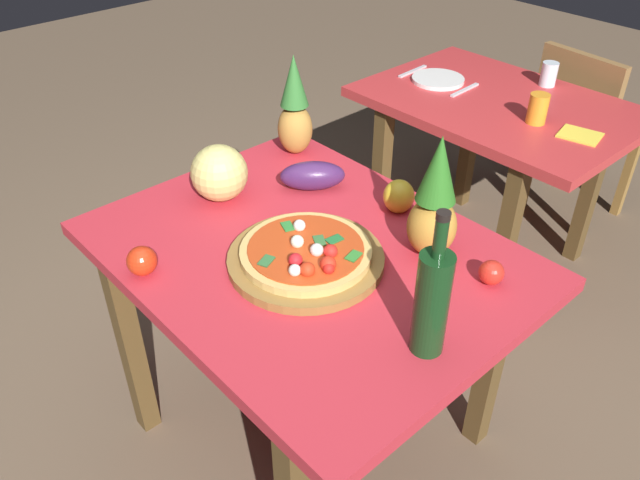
{
  "coord_description": "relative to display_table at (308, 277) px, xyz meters",
  "views": [
    {
      "loc": [
        1.04,
        -0.9,
        1.78
      ],
      "look_at": [
        0.04,
        0.01,
        0.81
      ],
      "focal_mm": 35.69,
      "sensor_mm": 36.0,
      "label": 1
    }
  ],
  "objects": [
    {
      "name": "tomato_at_corner",
      "position": [
        0.41,
        0.25,
        0.13
      ],
      "size": [
        0.06,
        0.06,
        0.06
      ],
      "primitive_type": "sphere",
      "color": "red",
      "rests_on": "display_table"
    },
    {
      "name": "dining_chair",
      "position": [
        -0.14,
        1.81,
        -0.18
      ],
      "size": [
        0.44,
        0.44,
        0.85
      ],
      "rotation": [
        0.0,
        0.0,
        3.03
      ],
      "color": "olive",
      "rests_on": "ground_plane"
    },
    {
      "name": "dinner_plate",
      "position": [
        -0.52,
        1.19,
        0.11
      ],
      "size": [
        0.22,
        0.22,
        0.02
      ],
      "primitive_type": "cylinder",
      "color": "white",
      "rests_on": "background_table"
    },
    {
      "name": "napkin_folded",
      "position": [
        0.15,
        1.17,
        0.1
      ],
      "size": [
        0.16,
        0.15,
        0.01
      ],
      "primitive_type": "cube",
      "rotation": [
        0.0,
        0.0,
        0.22
      ],
      "color": "yellow",
      "rests_on": "background_table"
    },
    {
      "name": "wine_bottle",
      "position": [
        0.45,
        -0.05,
        0.23
      ],
      "size": [
        0.08,
        0.08,
        0.36
      ],
      "color": "#133617",
      "rests_on": "display_table"
    },
    {
      "name": "drinking_glass_water",
      "position": [
        -0.19,
        1.49,
        0.15
      ],
      "size": [
        0.07,
        0.07,
        0.1
      ],
      "primitive_type": "cylinder",
      "color": "silver",
      "rests_on": "background_table"
    },
    {
      "name": "pizza",
      "position": [
        0.05,
        -0.05,
        0.14
      ],
      "size": [
        0.34,
        0.34,
        0.06
      ],
      "color": "#D7B15F",
      "rests_on": "pizza_board"
    },
    {
      "name": "pineapple_right",
      "position": [
        -0.45,
        0.34,
        0.25
      ],
      "size": [
        0.12,
        0.12,
        0.34
      ],
      "color": "#B98438",
      "rests_on": "display_table"
    },
    {
      "name": "pineapple_left",
      "position": [
        0.23,
        0.23,
        0.25
      ],
      "size": [
        0.13,
        0.13,
        0.34
      ],
      "color": "#C08831",
      "rests_on": "display_table"
    },
    {
      "name": "melon",
      "position": [
        -0.37,
        -0.02,
        0.18
      ],
      "size": [
        0.17,
        0.17,
        0.17
      ],
      "primitive_type": "sphere",
      "color": "#DCD074",
      "rests_on": "display_table"
    },
    {
      "name": "background_table",
      "position": [
        -0.23,
        1.22,
        -0.02
      ],
      "size": [
        1.05,
        0.74,
        0.76
      ],
      "color": "brown",
      "rests_on": "ground_plane"
    },
    {
      "name": "ground_plane",
      "position": [
        0.0,
        0.0,
        -0.66
      ],
      "size": [
        10.0,
        10.0,
        0.0
      ],
      "primitive_type": "plane",
      "color": "brown"
    },
    {
      "name": "display_table",
      "position": [
        0.0,
        0.0,
        0.0
      ],
      "size": [
        1.14,
        0.88,
        0.76
      ],
      "color": "brown",
      "rests_on": "ground_plane"
    },
    {
      "name": "drinking_glass_juice",
      "position": [
        -0.02,
        1.14,
        0.15
      ],
      "size": [
        0.07,
        0.07,
        0.11
      ],
      "primitive_type": "cylinder",
      "color": "orange",
      "rests_on": "background_table"
    },
    {
      "name": "tomato_near_board",
      "position": [
        -0.21,
        -0.38,
        0.14
      ],
      "size": [
        0.08,
        0.08,
        0.08
      ],
      "primitive_type": "sphere",
      "color": "red",
      "rests_on": "display_table"
    },
    {
      "name": "fork_utensil",
      "position": [
        -0.66,
        1.19,
        0.1
      ],
      "size": [
        0.03,
        0.18,
        0.01
      ],
      "primitive_type": "cube",
      "rotation": [
        0.0,
        0.0,
        0.05
      ],
      "color": "silver",
      "rests_on": "background_table"
    },
    {
      "name": "eggplant",
      "position": [
        -0.23,
        0.22,
        0.14
      ],
      "size": [
        0.19,
        0.21,
        0.09
      ],
      "primitive_type": "ellipsoid",
      "rotation": [
        0.0,
        0.0,
        0.9
      ],
      "color": "#422153",
      "rests_on": "display_table"
    },
    {
      "name": "knife_utensil",
      "position": [
        -0.38,
        1.19,
        0.1
      ],
      "size": [
        0.02,
        0.18,
        0.01
      ],
      "primitive_type": "cube",
      "rotation": [
        0.0,
        0.0,
        0.05
      ],
      "color": "silver",
      "rests_on": "background_table"
    },
    {
      "name": "bell_pepper",
      "position": [
        0.03,
        0.33,
        0.14
      ],
      "size": [
        0.09,
        0.09,
        0.1
      ],
      "primitive_type": "ellipsoid",
      "color": "yellow",
      "rests_on": "display_table"
    },
    {
      "name": "pizza_board",
      "position": [
        0.04,
        -0.04,
        0.11
      ],
      "size": [
        0.41,
        0.41,
        0.02
      ],
      "primitive_type": "cylinder",
      "color": "olive",
      "rests_on": "display_table"
    }
  ]
}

